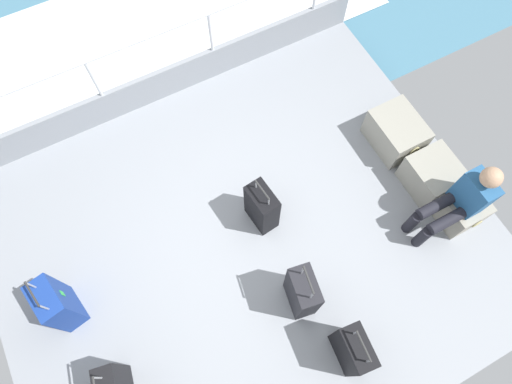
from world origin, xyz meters
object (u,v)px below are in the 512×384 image
at_px(cargo_crate_2, 459,207).
at_px(suitcase_4, 58,304).
at_px(cargo_crate_0, 396,133).
at_px(suitcase_1, 262,207).
at_px(passenger_seated, 460,201).
at_px(suitcase_3, 302,293).
at_px(suitcase_2, 352,350).
at_px(cargo_crate_1, 432,175).

xyz_separation_m(cargo_crate_2, suitcase_4, (-0.97, -4.07, 0.14)).
bearing_deg(cargo_crate_0, suitcase_1, -85.84).
bearing_deg(suitcase_1, cargo_crate_2, 63.69).
relative_size(cargo_crate_2, suitcase_4, 0.60).
relative_size(passenger_seated, suitcase_3, 1.16).
height_order(suitcase_1, suitcase_4, suitcase_4).
relative_size(cargo_crate_2, passenger_seated, 0.48).
distance_m(suitcase_1, suitcase_4, 2.18).
bearing_deg(passenger_seated, suitcase_2, -67.50).
relative_size(cargo_crate_0, passenger_seated, 0.60).
xyz_separation_m(cargo_crate_1, suitcase_1, (-0.50, -1.85, 0.12)).
xyz_separation_m(cargo_crate_1, suitcase_4, (-0.53, -4.03, 0.13)).
relative_size(passenger_seated, suitcase_1, 1.38).
distance_m(cargo_crate_2, suitcase_3, 1.98).
bearing_deg(suitcase_4, suitcase_1, 89.15).
height_order(suitcase_3, suitcase_4, suitcase_3).
height_order(cargo_crate_2, suitcase_1, suitcase_1).
height_order(cargo_crate_1, suitcase_2, suitcase_2).
bearing_deg(cargo_crate_1, suitcase_3, -76.70).
relative_size(cargo_crate_1, passenger_seated, 0.52).
bearing_deg(suitcase_1, suitcase_4, -90.85).
distance_m(passenger_seated, suitcase_4, 4.02).
relative_size(cargo_crate_0, cargo_crate_2, 1.26).
bearing_deg(suitcase_3, cargo_crate_1, 103.30).
height_order(cargo_crate_0, cargo_crate_1, cargo_crate_0).
relative_size(cargo_crate_2, suitcase_2, 0.64).
height_order(cargo_crate_2, suitcase_3, suitcase_3).
bearing_deg(suitcase_2, cargo_crate_1, 122.00).
xyz_separation_m(passenger_seated, suitcase_1, (-0.94, -1.71, -0.25)).
bearing_deg(suitcase_4, cargo_crate_1, 82.46).
distance_m(cargo_crate_2, suitcase_1, 2.12).
bearing_deg(suitcase_3, cargo_crate_2, 90.63).
bearing_deg(cargo_crate_0, cargo_crate_1, 3.26).
distance_m(cargo_crate_0, suitcase_1, 1.83).
height_order(cargo_crate_0, suitcase_1, suitcase_1).
bearing_deg(cargo_crate_2, passenger_seated, -90.00).
distance_m(suitcase_1, suitcase_3, 0.96).
xyz_separation_m(cargo_crate_0, suitcase_2, (1.75, -1.75, 0.13)).
distance_m(cargo_crate_1, suitcase_1, 1.92).
bearing_deg(suitcase_3, suitcase_2, 12.52).
relative_size(cargo_crate_0, cargo_crate_1, 1.15).
xyz_separation_m(cargo_crate_1, suitcase_2, (1.12, -1.79, 0.13)).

